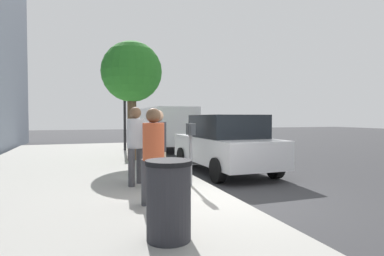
{
  "coord_description": "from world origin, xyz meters",
  "views": [
    {
      "loc": [
        -5.72,
        2.77,
        1.7
      ],
      "look_at": [
        1.9,
        0.17,
        1.43
      ],
      "focal_mm": 29.95,
      "sensor_mm": 36.0,
      "label": 1
    }
  ],
  "objects_px": {
    "pedestrian_at_meter": "(158,143)",
    "parked_van_far": "(166,126)",
    "parking_officer": "(136,139)",
    "street_tree": "(132,73)",
    "traffic_signal": "(127,98)",
    "parking_meter": "(191,141)",
    "trash_bin": "(169,200)",
    "parked_sedan_near": "(225,143)",
    "pedestrian_bystander": "(153,149)"
  },
  "relations": [
    {
      "from": "pedestrian_at_meter",
      "to": "parked_van_far",
      "type": "xyz_separation_m",
      "value": [
        9.46,
        -2.59,
        0.11
      ]
    },
    {
      "from": "parking_officer",
      "to": "parked_van_far",
      "type": "relative_size",
      "value": 0.34
    },
    {
      "from": "parked_van_far",
      "to": "street_tree",
      "type": "xyz_separation_m",
      "value": [
        -4.59,
        2.44,
        2.03
      ]
    },
    {
      "from": "traffic_signal",
      "to": "street_tree",
      "type": "bearing_deg",
      "value": 175.47
    },
    {
      "from": "parking_meter",
      "to": "trash_bin",
      "type": "bearing_deg",
      "value": 156.44
    },
    {
      "from": "trash_bin",
      "to": "parked_van_far",
      "type": "bearing_deg",
      "value": -14.12
    },
    {
      "from": "parked_sedan_near",
      "to": "traffic_signal",
      "type": "distance_m",
      "value": 6.8
    },
    {
      "from": "parking_officer",
      "to": "parked_van_far",
      "type": "xyz_separation_m",
      "value": [
        8.92,
        -2.99,
        0.05
      ]
    },
    {
      "from": "parked_sedan_near",
      "to": "parking_meter",
      "type": "bearing_deg",
      "value": 139.29
    },
    {
      "from": "parking_meter",
      "to": "pedestrian_at_meter",
      "type": "bearing_deg",
      "value": 94.39
    },
    {
      "from": "pedestrian_at_meter",
      "to": "parked_sedan_near",
      "type": "xyz_separation_m",
      "value": [
        2.17,
        -2.59,
        -0.25
      ]
    },
    {
      "from": "parking_meter",
      "to": "pedestrian_at_meter",
      "type": "distance_m",
      "value": 0.77
    },
    {
      "from": "parking_officer",
      "to": "traffic_signal",
      "type": "relative_size",
      "value": 0.49
    },
    {
      "from": "pedestrian_bystander",
      "to": "trash_bin",
      "type": "bearing_deg",
      "value": -132.71
    },
    {
      "from": "pedestrian_at_meter",
      "to": "parked_van_far",
      "type": "height_order",
      "value": "parked_van_far"
    },
    {
      "from": "parked_sedan_near",
      "to": "street_tree",
      "type": "bearing_deg",
      "value": 42.12
    },
    {
      "from": "pedestrian_at_meter",
      "to": "parking_officer",
      "type": "height_order",
      "value": "parking_officer"
    },
    {
      "from": "traffic_signal",
      "to": "pedestrian_bystander",
      "type": "bearing_deg",
      "value": 175.23
    },
    {
      "from": "parking_meter",
      "to": "traffic_signal",
      "type": "distance_m",
      "value": 8.46
    },
    {
      "from": "street_tree",
      "to": "parked_van_far",
      "type": "bearing_deg",
      "value": -28.0
    },
    {
      "from": "pedestrian_at_meter",
      "to": "pedestrian_bystander",
      "type": "relative_size",
      "value": 1.0
    },
    {
      "from": "parking_officer",
      "to": "pedestrian_bystander",
      "type": "bearing_deg",
      "value": -52.73
    },
    {
      "from": "pedestrian_bystander",
      "to": "parking_officer",
      "type": "bearing_deg",
      "value": 52.58
    },
    {
      "from": "parked_sedan_near",
      "to": "parked_van_far",
      "type": "height_order",
      "value": "parked_van_far"
    },
    {
      "from": "street_tree",
      "to": "trash_bin",
      "type": "xyz_separation_m",
      "value": [
        -7.77,
        0.67,
        -2.63
      ]
    },
    {
      "from": "traffic_signal",
      "to": "trash_bin",
      "type": "height_order",
      "value": "traffic_signal"
    },
    {
      "from": "street_tree",
      "to": "pedestrian_at_meter",
      "type": "bearing_deg",
      "value": 178.23
    },
    {
      "from": "pedestrian_at_meter",
      "to": "parked_sedan_near",
      "type": "distance_m",
      "value": 3.39
    },
    {
      "from": "parking_meter",
      "to": "trash_bin",
      "type": "distance_m",
      "value": 3.26
    },
    {
      "from": "parking_officer",
      "to": "parked_sedan_near",
      "type": "bearing_deg",
      "value": 65.65
    },
    {
      "from": "parked_van_far",
      "to": "traffic_signal",
      "type": "height_order",
      "value": "traffic_signal"
    },
    {
      "from": "pedestrian_bystander",
      "to": "traffic_signal",
      "type": "relative_size",
      "value": 0.47
    },
    {
      "from": "parking_officer",
      "to": "parked_sedan_near",
      "type": "height_order",
      "value": "parking_officer"
    },
    {
      "from": "pedestrian_at_meter",
      "to": "traffic_signal",
      "type": "relative_size",
      "value": 0.47
    },
    {
      "from": "parking_meter",
      "to": "parking_officer",
      "type": "height_order",
      "value": "parking_officer"
    },
    {
      "from": "parking_meter",
      "to": "trash_bin",
      "type": "xyz_separation_m",
      "value": [
        -2.95,
        1.29,
        -0.51
      ]
    },
    {
      "from": "pedestrian_bystander",
      "to": "parked_sedan_near",
      "type": "bearing_deg",
      "value": 12.18
    },
    {
      "from": "parking_meter",
      "to": "pedestrian_at_meter",
      "type": "xyz_separation_m",
      "value": [
        -0.06,
        0.77,
        -0.02
      ]
    },
    {
      "from": "parking_meter",
      "to": "parked_sedan_near",
      "type": "xyz_separation_m",
      "value": [
        2.12,
        -1.82,
        -0.27
      ]
    },
    {
      "from": "pedestrian_at_meter",
      "to": "trash_bin",
      "type": "relative_size",
      "value": 1.69
    },
    {
      "from": "pedestrian_bystander",
      "to": "parked_sedan_near",
      "type": "relative_size",
      "value": 0.38
    },
    {
      "from": "parking_meter",
      "to": "parked_sedan_near",
      "type": "bearing_deg",
      "value": -40.71
    },
    {
      "from": "pedestrian_bystander",
      "to": "street_tree",
      "type": "xyz_separation_m",
      "value": [
        6.24,
        -0.54,
        2.15
      ]
    },
    {
      "from": "parking_meter",
      "to": "parked_van_far",
      "type": "xyz_separation_m",
      "value": [
        9.4,
        -1.82,
        0.09
      ]
    },
    {
      "from": "parking_meter",
      "to": "pedestrian_bystander",
      "type": "relative_size",
      "value": 0.83
    },
    {
      "from": "pedestrian_bystander",
      "to": "parked_sedan_near",
      "type": "height_order",
      "value": "pedestrian_bystander"
    },
    {
      "from": "pedestrian_at_meter",
      "to": "pedestrian_bystander",
      "type": "xyz_separation_m",
      "value": [
        -1.37,
        0.38,
        0.0
      ]
    },
    {
      "from": "traffic_signal",
      "to": "trash_bin",
      "type": "distance_m",
      "value": 11.49
    },
    {
      "from": "parking_officer",
      "to": "street_tree",
      "type": "distance_m",
      "value": 4.85
    },
    {
      "from": "street_tree",
      "to": "parking_meter",
      "type": "bearing_deg",
      "value": -172.66
    }
  ]
}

